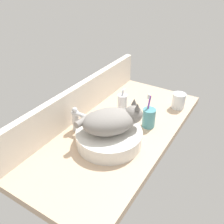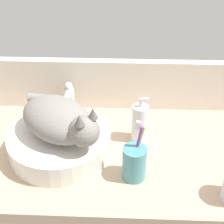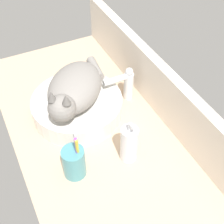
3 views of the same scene
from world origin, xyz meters
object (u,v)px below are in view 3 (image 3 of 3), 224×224
object	(u,v)px
cat	(74,89)
soap_dispenser	(129,144)
sink_basin	(77,106)
toothbrush_cup	(74,162)
faucet	(126,83)

from	to	relation	value
cat	soap_dispenser	size ratio (longest dim) A/B	1.85
sink_basin	toothbrush_cup	world-z (taller)	toothbrush_cup
soap_dispenser	toothbrush_cup	size ratio (longest dim) A/B	0.87
sink_basin	faucet	distance (cm)	19.59
cat	sink_basin	bearing A→B (deg)	142.66
faucet	soap_dispenser	xyz separation A→B (cm)	(24.83, -12.14, -0.70)
sink_basin	soap_dispenser	bearing A→B (deg)	15.84
faucet	soap_dispenser	distance (cm)	27.65
toothbrush_cup	sink_basin	bearing A→B (deg)	156.45
toothbrush_cup	cat	bearing A→B (deg)	157.23
cat	soap_dispenser	distance (cm)	25.97
sink_basin	cat	size ratio (longest dim) A/B	1.06
soap_dispenser	sink_basin	bearing A→B (deg)	-164.16
soap_dispenser	toothbrush_cup	bearing A→B (deg)	-96.60
cat	faucet	distance (cm)	20.84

